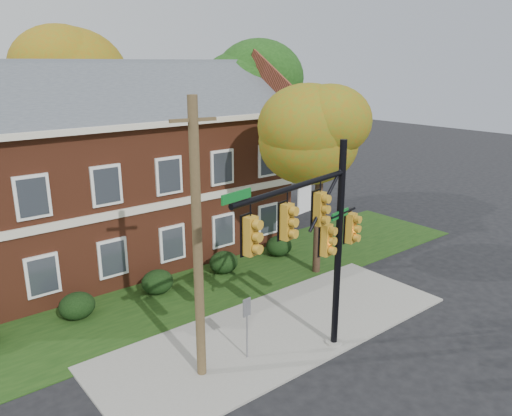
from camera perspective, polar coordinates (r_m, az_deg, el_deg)
ground at (r=18.60m, az=4.78°, el=-15.03°), size 120.00×120.00×0.00m
sidewalk at (r=19.21m, az=2.67°, el=-13.75°), size 14.00×5.00×0.08m
grass_strip at (r=22.76m, az=-5.79°, el=-8.81°), size 30.00×6.00×0.04m
apartment_building at (r=25.47m, az=-17.34°, el=5.03°), size 18.80×8.80×9.74m
hedge_left at (r=21.01m, az=-19.77°, el=-10.48°), size 1.40×1.26×1.05m
hedge_center at (r=22.20m, az=-11.20°, el=-8.29°), size 1.40×1.26×1.05m
hedge_right at (r=23.85m, az=-3.73°, el=-6.22°), size 1.40×1.26×1.05m
hedge_far_right at (r=25.87m, az=2.63°, el=-4.35°), size 1.40×1.26×1.05m
tree_near_right at (r=22.52m, az=8.10°, el=8.55°), size 4.50×4.25×8.58m
tree_right_rear at (r=31.68m, az=1.32°, el=13.56°), size 6.30×5.95×10.62m
tree_far_rear at (r=32.88m, az=-21.00°, el=13.88°), size 6.84×6.46×11.52m
traffic_signal at (r=15.59m, az=7.05°, el=-2.93°), size 6.48×1.44×7.33m
utility_pole at (r=14.91m, az=-6.71°, el=-4.15°), size 1.37×0.35×8.82m
sign_post at (r=16.87m, az=-1.05°, el=-12.51°), size 0.33×0.07×2.25m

